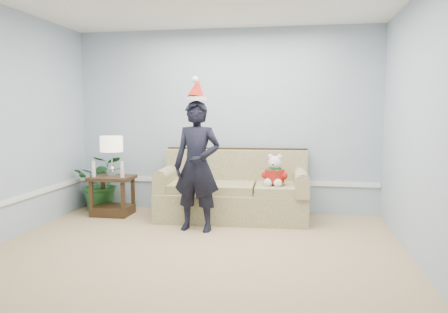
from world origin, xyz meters
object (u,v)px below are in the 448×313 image
Objects in this scene: sofa at (233,194)px; side_table at (113,200)px; table_lamp at (112,146)px; man at (197,166)px; houseplant at (102,182)px; teddy_bear at (275,174)px.

sofa is 1.75m from side_table.
table_lamp is 1.53m from man.
teddy_bear reaches higher than houseplant.
table_lamp is at bearing 102.37° from side_table.
sofa is at bearing 3.66° from side_table.
table_lamp is 1.35× the size of teddy_bear.
teddy_bear is at bearing -16.73° from sofa.
table_lamp is 0.74m from houseplant.
man is 3.82× the size of teddy_bear.
teddy_bear is (0.59, -0.15, 0.32)m from sofa.
sofa is 0.69m from teddy_bear.
side_table is 0.36× the size of man.
houseplant is (-2.06, 0.21, 0.08)m from sofa.
man reaches higher than houseplant.
sofa is at bearing 174.49° from teddy_bear.
table_lamp reaches higher than side_table.
table_lamp is 0.69× the size of houseplant.
man reaches higher than table_lamp.
houseplant is 1.96× the size of teddy_bear.
sofa is 1.28× the size of man.
houseplant is at bearing 135.11° from table_lamp.
sofa is 3.54× the size of side_table.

